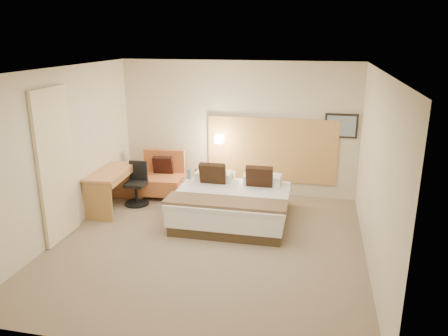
% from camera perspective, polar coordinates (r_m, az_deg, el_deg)
% --- Properties ---
extents(floor, '(4.80, 5.00, 0.02)m').
position_cam_1_polar(floor, '(7.00, -2.10, -10.02)').
color(floor, '#827058').
rests_on(floor, ground).
extents(ceiling, '(4.80, 5.00, 0.02)m').
position_cam_1_polar(ceiling, '(6.25, -2.38, 12.77)').
color(ceiling, silver).
rests_on(ceiling, floor).
extents(wall_back, '(4.80, 0.02, 2.70)m').
position_cam_1_polar(wall_back, '(8.88, 1.81, 5.17)').
color(wall_back, beige).
rests_on(wall_back, floor).
extents(wall_front, '(4.80, 0.02, 2.70)m').
position_cam_1_polar(wall_front, '(4.27, -10.73, -8.57)').
color(wall_front, beige).
rests_on(wall_front, floor).
extents(wall_left, '(0.02, 5.00, 2.70)m').
position_cam_1_polar(wall_left, '(7.46, -20.48, 1.78)').
color(wall_left, beige).
rests_on(wall_left, floor).
extents(wall_right, '(0.02, 5.00, 2.70)m').
position_cam_1_polar(wall_right, '(6.36, 19.30, -0.61)').
color(wall_right, beige).
rests_on(wall_right, floor).
extents(headboard_panel, '(2.60, 0.04, 1.30)m').
position_cam_1_polar(headboard_panel, '(8.83, 6.21, 2.35)').
color(headboard_panel, tan).
rests_on(headboard_panel, wall_back).
extents(art_frame, '(0.62, 0.03, 0.47)m').
position_cam_1_polar(art_frame, '(8.69, 15.05, 5.34)').
color(art_frame, black).
rests_on(art_frame, wall_back).
extents(art_canvas, '(0.54, 0.01, 0.39)m').
position_cam_1_polar(art_canvas, '(8.67, 15.06, 5.32)').
color(art_canvas, gray).
rests_on(art_canvas, wall_back).
extents(lamp_arm, '(0.02, 0.12, 0.02)m').
position_cam_1_polar(lamp_arm, '(8.90, -0.52, 3.89)').
color(lamp_arm, silver).
rests_on(lamp_arm, wall_back).
extents(lamp_shade, '(0.15, 0.15, 0.15)m').
position_cam_1_polar(lamp_shade, '(8.85, -0.61, 3.81)').
color(lamp_shade, '#FFEDC6').
rests_on(lamp_shade, wall_back).
extents(curtain, '(0.06, 0.90, 2.42)m').
position_cam_1_polar(curtain, '(7.26, -21.08, 0.26)').
color(curtain, beige).
rests_on(curtain, wall_left).
extents(bottle_a, '(0.07, 0.07, 0.19)m').
position_cam_1_polar(bottle_a, '(8.39, -4.60, -0.80)').
color(bottle_a, '#7B97BF').
rests_on(bottle_a, side_table).
extents(menu_folder, '(0.13, 0.08, 0.21)m').
position_cam_1_polar(menu_folder, '(8.34, -3.41, -0.82)').
color(menu_folder, '#3D1F19').
rests_on(menu_folder, side_table).
extents(bed, '(2.00, 1.91, 0.96)m').
position_cam_1_polar(bed, '(7.78, 1.17, -4.57)').
color(bed, '#3F311F').
rests_on(bed, floor).
extents(lounge_chair, '(0.90, 0.80, 0.90)m').
position_cam_1_polar(lounge_chair, '(9.01, -8.10, -1.34)').
color(lounge_chair, '#A56A4E').
rests_on(lounge_chair, floor).
extents(side_table, '(0.59, 0.59, 0.52)m').
position_cam_1_polar(side_table, '(8.45, -4.12, -2.96)').
color(side_table, white).
rests_on(side_table, floor).
extents(desk, '(0.63, 1.25, 0.76)m').
position_cam_1_polar(desk, '(8.38, -14.49, -1.40)').
color(desk, tan).
rests_on(desk, floor).
extents(desk_chair, '(0.48, 0.48, 0.83)m').
position_cam_1_polar(desk_chair, '(8.63, -11.30, -2.47)').
color(desk_chair, black).
rests_on(desk_chair, floor).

